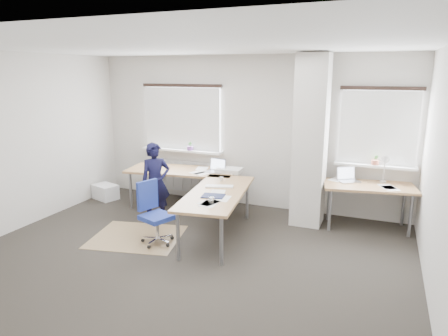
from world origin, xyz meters
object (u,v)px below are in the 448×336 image
at_px(desk_main, 200,182).
at_px(task_chair, 156,226).
at_px(desk_side, 369,187).
at_px(person, 156,183).

height_order(desk_main, task_chair, desk_main).
bearing_deg(desk_main, desk_side, 7.12).
bearing_deg(desk_main, task_chair, -110.22).
xyz_separation_m(desk_side, task_chair, (-2.88, -1.79, -0.43)).
bearing_deg(task_chair, desk_side, 52.15).
height_order(desk_main, person, person).
xyz_separation_m(desk_main, task_chair, (-0.23, -1.08, -0.43)).
xyz_separation_m(task_chair, person, (-0.46, 0.79, 0.42)).
xyz_separation_m(desk_main, desk_side, (2.65, 0.72, -0.01)).
bearing_deg(task_chair, desk_main, 98.07).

